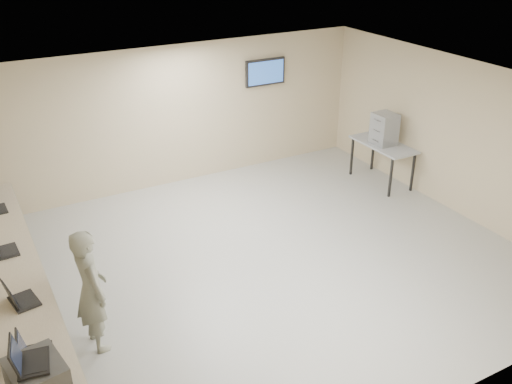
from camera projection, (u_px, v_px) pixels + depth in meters
room at (263, 180)px, 8.53m from camera, size 8.01×7.01×2.81m
workbench at (14, 281)px, 7.17m from camera, size 0.76×6.00×0.90m
laptop_on_box at (26, 360)px, 4.94m from camera, size 0.35×0.40×0.28m
laptop_0 at (31, 353)px, 5.78m from camera, size 0.38×0.43×0.31m
laptop_1 at (18, 298)px, 6.61m from camera, size 0.38×0.43×0.30m
laptop_2 at (2, 248)px, 7.60m from camera, size 0.32×0.39×0.29m
soldier at (91, 290)px, 6.99m from camera, size 0.46×0.65×1.67m
side_table at (383, 147)px, 11.44m from camera, size 0.66×1.42×0.85m
storage_bins at (384, 129)px, 11.26m from camera, size 0.40×0.44×0.63m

